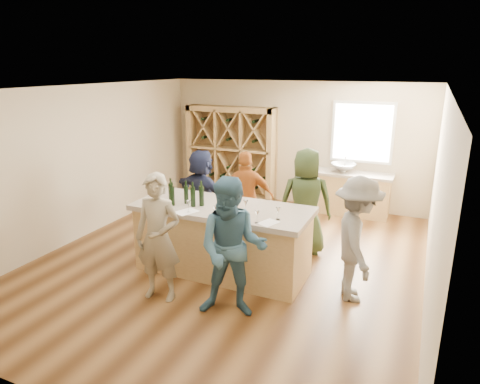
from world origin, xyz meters
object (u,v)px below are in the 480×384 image
at_px(wine_rack, 231,153).
at_px(tasting_counter_base, 222,241).
at_px(person_far_right, 306,202).
at_px(wine_bottle_a, 171,193).
at_px(person_server, 357,240).
at_px(wine_bottle_c, 186,195).
at_px(wine_bottle_e, 202,196).
at_px(person_far_left, 202,193).
at_px(wine_bottle_b, 172,196).
at_px(person_near_left, 158,238).
at_px(wine_bottle_d, 193,197).
at_px(person_near_right, 232,249).
at_px(person_far_mid, 246,198).
at_px(sink, 343,168).

relative_size(wine_rack, tasting_counter_base, 0.85).
bearing_deg(person_far_right, wine_bottle_a, 19.37).
relative_size(tasting_counter_base, person_server, 1.49).
height_order(wine_bottle_c, wine_bottle_e, wine_bottle_e).
bearing_deg(tasting_counter_base, person_far_left, 129.99).
distance_m(wine_bottle_b, person_near_left, 0.90).
distance_m(wine_bottle_b, wine_bottle_d, 0.32).
bearing_deg(person_near_right, wine_bottle_c, 126.52).
xyz_separation_m(wine_rack, person_near_right, (2.21, -4.68, -0.18)).
height_order(wine_bottle_b, person_near_right, person_near_right).
bearing_deg(wine_bottle_a, wine_rack, 101.15).
relative_size(wine_rack, person_far_mid, 1.30).
bearing_deg(tasting_counter_base, wine_bottle_b, -158.76).
bearing_deg(wine_rack, person_near_left, -76.64).
distance_m(wine_bottle_c, wine_bottle_d, 0.19).
distance_m(wine_bottle_a, person_far_mid, 1.55).
distance_m(wine_bottle_d, wine_bottle_e, 0.13).
xyz_separation_m(person_near_left, person_near_right, (1.09, 0.03, 0.03)).
xyz_separation_m(tasting_counter_base, person_far_left, (-1.04, 1.24, 0.33)).
bearing_deg(tasting_counter_base, sink, 72.30).
distance_m(person_server, person_far_left, 3.29).
distance_m(wine_bottle_b, person_far_left, 1.60).
xyz_separation_m(sink, person_far_mid, (-1.25, -2.39, -0.16)).
bearing_deg(person_server, person_far_left, 49.16).
xyz_separation_m(wine_bottle_e, person_far_mid, (0.19, 1.28, -0.39)).
relative_size(wine_rack, person_near_right, 1.19).
relative_size(wine_bottle_e, person_far_mid, 0.18).
bearing_deg(wine_rack, wine_bottle_d, -73.11).
bearing_deg(person_server, tasting_counter_base, 71.36).
xyz_separation_m(tasting_counter_base, wine_bottle_c, (-0.56, -0.10, 0.72)).
relative_size(sink, person_far_mid, 0.32).
height_order(wine_bottle_a, wine_bottle_c, wine_bottle_a).
distance_m(wine_bottle_d, person_far_left, 1.61).
distance_m(wine_bottle_d, person_far_right, 1.98).
xyz_separation_m(wine_rack, person_near_left, (1.12, -4.71, -0.21)).
bearing_deg(wine_bottle_a, wine_bottle_d, -5.51).
relative_size(person_near_left, person_far_mid, 1.05).
bearing_deg(wine_bottle_c, person_near_left, -82.60).
bearing_deg(wine_bottle_e, tasting_counter_base, 18.82).
height_order(wine_rack, wine_bottle_d, wine_rack).
bearing_deg(sink, person_far_right, -94.05).
relative_size(wine_bottle_d, person_far_left, 0.18).
bearing_deg(person_far_right, person_near_left, 40.31).
distance_m(tasting_counter_base, wine_bottle_e, 0.80).
relative_size(wine_rack, person_far_right, 1.20).
bearing_deg(wine_bottle_e, wine_bottle_d, -139.77).
distance_m(tasting_counter_base, wine_bottle_a, 1.10).
xyz_separation_m(person_near_left, person_far_mid, (0.33, 2.25, -0.04)).
xyz_separation_m(wine_rack, tasting_counter_base, (1.56, -3.65, -0.60)).
height_order(tasting_counter_base, person_server, person_server).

